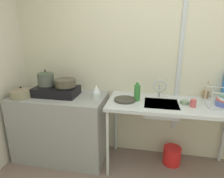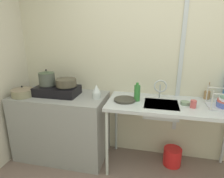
% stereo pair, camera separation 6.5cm
% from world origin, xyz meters
% --- Properties ---
extents(wall_back, '(4.68, 0.10, 2.73)m').
position_xyz_m(wall_back, '(0.00, 1.58, 1.36)').
color(wall_back, beige).
rests_on(wall_back, ground).
extents(wall_metal_strip, '(0.05, 0.01, 2.18)m').
position_xyz_m(wall_metal_strip, '(0.24, 1.52, 1.50)').
color(wall_metal_strip, '#B2BABC').
extents(counter_concrete, '(1.21, 0.64, 0.90)m').
position_xyz_m(counter_concrete, '(-1.27, 1.21, 0.45)').
color(counter_concrete, gray).
rests_on(counter_concrete, ground).
extents(counter_sink, '(1.52, 0.64, 0.90)m').
position_xyz_m(counter_sink, '(0.16, 1.21, 0.83)').
color(counter_sink, '#B2BABC').
rests_on(counter_sink, ground).
extents(stove, '(0.56, 0.33, 0.13)m').
position_xyz_m(stove, '(-1.30, 1.21, 0.96)').
color(stove, black).
rests_on(stove, counter_concrete).
extents(pot_on_left_burner, '(0.21, 0.21, 0.21)m').
position_xyz_m(pot_on_left_burner, '(-1.44, 1.21, 1.12)').
color(pot_on_left_burner, '#454B41').
rests_on(pot_on_left_burner, stove).
extents(pot_on_right_burner, '(0.26, 0.26, 0.09)m').
position_xyz_m(pot_on_right_burner, '(-1.17, 1.21, 1.08)').
color(pot_on_right_burner, '#443F31').
rests_on(pot_on_right_burner, stove).
extents(pot_beside_stove, '(0.28, 0.28, 0.14)m').
position_xyz_m(pot_beside_stove, '(-1.71, 1.06, 0.96)').
color(pot_beside_stove, gray).
rests_on(pot_beside_stove, counter_concrete).
extents(percolator, '(0.11, 0.11, 0.18)m').
position_xyz_m(percolator, '(-0.76, 1.20, 0.98)').
color(percolator, silver).
rests_on(percolator, counter_concrete).
extents(sink_basin, '(0.39, 0.35, 0.13)m').
position_xyz_m(sink_basin, '(0.03, 1.17, 0.83)').
color(sink_basin, '#B2BABC').
rests_on(sink_basin, counter_sink).
extents(faucet, '(0.16, 0.09, 0.25)m').
position_xyz_m(faucet, '(0.01, 1.32, 1.06)').
color(faucet, '#B2BABC').
rests_on(faucet, counter_sink).
extents(frying_pan, '(0.26, 0.26, 0.03)m').
position_xyz_m(frying_pan, '(-0.40, 1.18, 0.91)').
color(frying_pan, '#37352D').
rests_on(frying_pan, counter_sink).
extents(dish_rack, '(0.35, 0.25, 0.22)m').
position_xyz_m(dish_rack, '(0.71, 1.20, 0.96)').
color(dish_rack, beige).
rests_on(dish_rack, counter_sink).
extents(cup_by_rack, '(0.07, 0.07, 0.09)m').
position_xyz_m(cup_by_rack, '(0.37, 1.13, 0.94)').
color(cup_by_rack, '#BD4E4F').
rests_on(cup_by_rack, counter_sink).
extents(small_bowl_on_drainboard, '(0.10, 0.10, 0.04)m').
position_xyz_m(small_bowl_on_drainboard, '(0.30, 1.21, 0.92)').
color(small_bowl_on_drainboard, gray).
rests_on(small_bowl_on_drainboard, counter_sink).
extents(bottle_by_sink, '(0.07, 0.07, 0.23)m').
position_xyz_m(bottle_by_sink, '(-0.26, 1.22, 1.00)').
color(bottle_by_sink, '#2E7531').
rests_on(bottle_by_sink, counter_sink).
extents(utensil_jar, '(0.07, 0.07, 0.22)m').
position_xyz_m(utensil_jar, '(0.59, 1.47, 0.95)').
color(utensil_jar, olive).
rests_on(utensil_jar, counter_sink).
extents(bucket_on_floor, '(0.23, 0.23, 0.24)m').
position_xyz_m(bucket_on_floor, '(0.23, 1.30, 0.12)').
color(bucket_on_floor, red).
rests_on(bucket_on_floor, ground).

